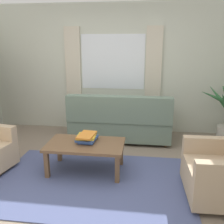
{
  "coord_description": "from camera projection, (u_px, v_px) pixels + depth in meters",
  "views": [
    {
      "loc": [
        0.67,
        -2.93,
        1.82
      ],
      "look_at": [
        0.18,
        0.7,
        0.8
      ],
      "focal_mm": 39.77,
      "sensor_mm": 36.0,
      "label": 1
    }
  ],
  "objects": [
    {
      "name": "area_rug",
      "position": [
        92.0,
        182.0,
        3.37
      ],
      "size": [
        2.61,
        1.73,
        0.01
      ],
      "primitive_type": "cube",
      "color": "#4C5684",
      "rests_on": "ground_plane"
    },
    {
      "name": "coffee_table",
      "position": [
        86.0,
        147.0,
        3.56
      ],
      "size": [
        1.1,
        0.64,
        0.44
      ],
      "color": "brown",
      "rests_on": "ground_plane"
    },
    {
      "name": "ground_plane",
      "position": [
        92.0,
        182.0,
        3.37
      ],
      "size": [
        6.24,
        6.24,
        0.0
      ],
      "primitive_type": "plane",
      "color": "gray"
    },
    {
      "name": "book_stack_on_table",
      "position": [
        87.0,
        138.0,
        3.59
      ],
      "size": [
        0.29,
        0.36,
        0.12
      ],
      "color": "#335199",
      "rests_on": "coffee_table"
    },
    {
      "name": "wall_back",
      "position": [
        113.0,
        69.0,
        5.18
      ],
      "size": [
        5.32,
        0.12,
        2.6
      ],
      "primitive_type": "cube",
      "color": "beige",
      "rests_on": "ground_plane"
    },
    {
      "name": "window_with_curtains",
      "position": [
        113.0,
        62.0,
        5.06
      ],
      "size": [
        1.98,
        0.07,
        1.4
      ],
      "color": "white"
    },
    {
      "name": "couch",
      "position": [
        120.0,
        122.0,
        4.75
      ],
      "size": [
        1.9,
        0.82,
        0.92
      ],
      "rotation": [
        0.0,
        0.0,
        3.14
      ],
      "color": "slate",
      "rests_on": "ground_plane"
    }
  ]
}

